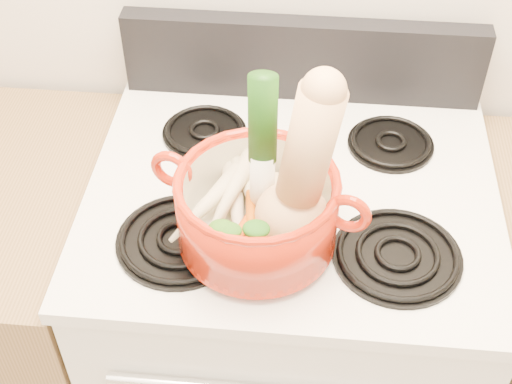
# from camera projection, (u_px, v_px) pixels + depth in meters

# --- Properties ---
(stove_body) EXTENTS (0.76, 0.65, 0.92)m
(stove_body) POSITION_uv_depth(u_px,v_px,m) (285.00, 335.00, 1.70)
(stove_body) COLOR white
(stove_body) RESTS_ON floor
(cooktop) EXTENTS (0.78, 0.67, 0.03)m
(cooktop) POSITION_uv_depth(u_px,v_px,m) (292.00, 192.00, 1.37)
(cooktop) COLOR white
(cooktop) RESTS_ON stove_body
(control_backsplash) EXTENTS (0.76, 0.05, 0.18)m
(control_backsplash) POSITION_uv_depth(u_px,v_px,m) (302.00, 59.00, 1.51)
(control_backsplash) COLOR black
(control_backsplash) RESTS_ON cooktop
(burner_front_left) EXTENTS (0.22, 0.22, 0.02)m
(burner_front_left) POSITION_uv_depth(u_px,v_px,m) (179.00, 239.00, 1.25)
(burner_front_left) COLOR black
(burner_front_left) RESTS_ON cooktop
(burner_front_right) EXTENTS (0.22, 0.22, 0.02)m
(burner_front_right) POSITION_uv_depth(u_px,v_px,m) (398.00, 254.00, 1.22)
(burner_front_right) COLOR black
(burner_front_right) RESTS_ON cooktop
(burner_back_left) EXTENTS (0.17, 0.17, 0.02)m
(burner_back_left) POSITION_uv_depth(u_px,v_px,m) (205.00, 131.00, 1.46)
(burner_back_left) COLOR black
(burner_back_left) RESTS_ON cooktop
(burner_back_right) EXTENTS (0.17, 0.17, 0.02)m
(burner_back_right) POSITION_uv_depth(u_px,v_px,m) (391.00, 142.00, 1.44)
(burner_back_right) COLOR black
(burner_back_right) RESTS_ON cooktop
(dutch_oven) EXTENTS (0.33, 0.33, 0.13)m
(dutch_oven) POSITION_uv_depth(u_px,v_px,m) (257.00, 210.00, 1.19)
(dutch_oven) COLOR #AB1F0A
(dutch_oven) RESTS_ON burner_front_left
(pot_handle_left) EXTENTS (0.08, 0.04, 0.08)m
(pot_handle_left) POSITION_uv_depth(u_px,v_px,m) (172.00, 169.00, 1.20)
(pot_handle_left) COLOR #AB1F0A
(pot_handle_left) RESTS_ON dutch_oven
(pot_handle_right) EXTENTS (0.08, 0.04, 0.08)m
(pot_handle_right) POSITION_uv_depth(u_px,v_px,m) (349.00, 213.00, 1.12)
(pot_handle_right) COLOR #AB1F0A
(pot_handle_right) RESTS_ON dutch_oven
(squash) EXTENTS (0.18, 0.14, 0.32)m
(squash) POSITION_uv_depth(u_px,v_px,m) (301.00, 170.00, 1.09)
(squash) COLOR tan
(squash) RESTS_ON dutch_oven
(leek) EXTENTS (0.05, 0.05, 0.30)m
(leek) POSITION_uv_depth(u_px,v_px,m) (262.00, 148.00, 1.14)
(leek) COLOR white
(leek) RESTS_ON dutch_oven
(ginger) EXTENTS (0.11, 0.09, 0.05)m
(ginger) POSITION_uv_depth(u_px,v_px,m) (272.00, 189.00, 1.25)
(ginger) COLOR tan
(ginger) RESTS_ON dutch_oven
(parsnip_0) EXTENTS (0.10, 0.25, 0.07)m
(parsnip_0) POSITION_uv_depth(u_px,v_px,m) (236.00, 202.00, 1.23)
(parsnip_0) COLOR beige
(parsnip_0) RESTS_ON dutch_oven
(parsnip_1) EXTENTS (0.08, 0.20, 0.06)m
(parsnip_1) POSITION_uv_depth(u_px,v_px,m) (225.00, 202.00, 1.22)
(parsnip_1) COLOR beige
(parsnip_1) RESTS_ON dutch_oven
(parsnip_2) EXTENTS (0.11, 0.18, 0.05)m
(parsnip_2) POSITION_uv_depth(u_px,v_px,m) (250.00, 190.00, 1.23)
(parsnip_2) COLOR beige
(parsnip_2) RESTS_ON dutch_oven
(parsnip_3) EXTENTS (0.13, 0.18, 0.06)m
(parsnip_3) POSITION_uv_depth(u_px,v_px,m) (206.00, 203.00, 1.21)
(parsnip_3) COLOR beige
(parsnip_3) RESTS_ON dutch_oven
(parsnip_4) EXTENTS (0.10, 0.22, 0.06)m
(parsnip_4) POSITION_uv_depth(u_px,v_px,m) (234.00, 187.00, 1.22)
(parsnip_4) COLOR beige
(parsnip_4) RESTS_ON dutch_oven
(carrot_0) EXTENTS (0.10, 0.14, 0.04)m
(carrot_0) POSITION_uv_depth(u_px,v_px,m) (254.00, 246.00, 1.16)
(carrot_0) COLOR #BB3209
(carrot_0) RESTS_ON dutch_oven
(carrot_1) EXTENTS (0.07, 0.15, 0.04)m
(carrot_1) POSITION_uv_depth(u_px,v_px,m) (241.00, 233.00, 1.18)
(carrot_1) COLOR #D8470A
(carrot_1) RESTS_ON dutch_oven
(carrot_2) EXTENTS (0.06, 0.18, 0.05)m
(carrot_2) POSITION_uv_depth(u_px,v_px,m) (252.00, 222.00, 1.19)
(carrot_2) COLOR #C85E0A
(carrot_2) RESTS_ON dutch_oven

